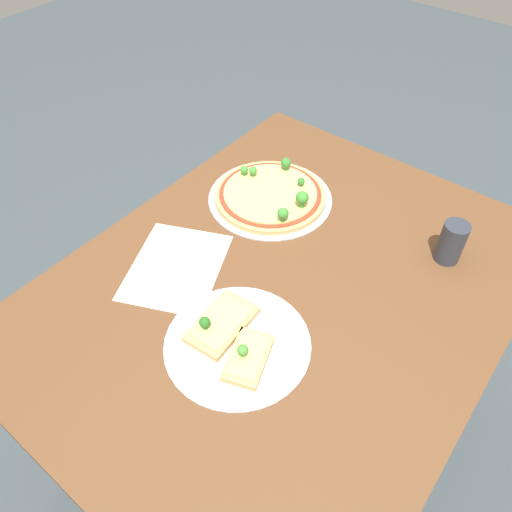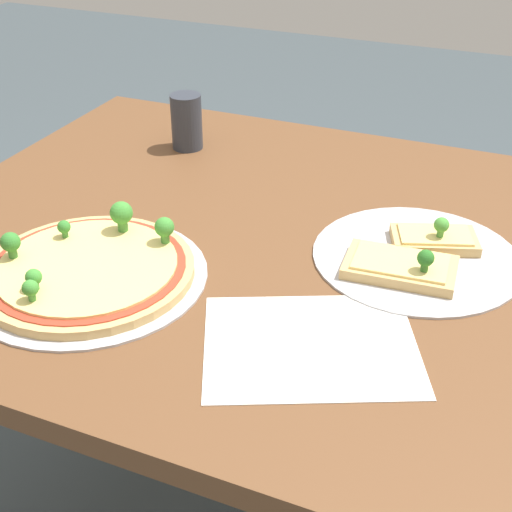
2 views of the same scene
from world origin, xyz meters
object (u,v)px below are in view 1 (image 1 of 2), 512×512
(dining_table, at_px, (283,307))
(drinking_cup, at_px, (451,242))
(pizza_tray_slice, at_px, (234,340))
(pizza_tray_whole, at_px, (271,195))

(dining_table, distance_m, drinking_cup, 0.44)
(pizza_tray_slice, bearing_deg, dining_table, 4.01)
(pizza_tray_whole, relative_size, pizza_tray_slice, 1.10)
(drinking_cup, bearing_deg, pizza_tray_slice, 153.96)
(pizza_tray_whole, relative_size, drinking_cup, 3.15)
(dining_table, height_order, drinking_cup, drinking_cup)
(drinking_cup, bearing_deg, dining_table, 139.76)
(dining_table, height_order, pizza_tray_slice, pizza_tray_slice)
(drinking_cup, bearing_deg, pizza_tray_whole, 100.21)
(pizza_tray_slice, relative_size, drinking_cup, 2.86)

